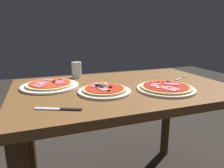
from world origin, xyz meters
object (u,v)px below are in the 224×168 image
(dining_table, at_px, (123,106))
(pizza_foreground, at_px, (104,90))
(pizza_across_left, at_px, (50,85))
(knife, at_px, (62,109))
(water_glass_near, at_px, (77,71))
(pizza_across_right, at_px, (166,88))
(fork, at_px, (180,79))

(dining_table, height_order, pizza_foreground, pizza_foreground)
(pizza_foreground, height_order, pizza_across_left, pizza_foreground)
(pizza_foreground, bearing_deg, knife, -144.33)
(pizza_across_left, xyz_separation_m, water_glass_near, (0.19, 0.18, 0.03))
(pizza_foreground, xyz_separation_m, pizza_across_right, (0.32, -0.07, -0.00))
(fork, height_order, knife, knife)
(pizza_foreground, relative_size, fork, 1.86)
(pizza_foreground, height_order, water_glass_near, water_glass_near)
(dining_table, height_order, fork, fork)
(dining_table, distance_m, knife, 0.47)
(dining_table, xyz_separation_m, fork, (0.43, 0.04, 0.12))
(pizza_across_left, relative_size, water_glass_near, 2.99)
(dining_table, xyz_separation_m, knife, (-0.38, -0.25, 0.12))
(fork, bearing_deg, pizza_across_left, 174.21)
(water_glass_near, distance_m, knife, 0.58)
(pizza_across_left, distance_m, water_glass_near, 0.26)
(pizza_across_left, xyz_separation_m, fork, (0.82, -0.08, -0.01))
(pizza_across_right, xyz_separation_m, fork, (0.24, 0.19, -0.01))
(pizza_across_right, bearing_deg, dining_table, 140.24)
(dining_table, bearing_deg, pizza_across_left, 162.66)
(water_glass_near, height_order, fork, water_glass_near)
(pizza_foreground, relative_size, water_glass_near, 2.55)
(knife, bearing_deg, fork, 19.85)
(knife, bearing_deg, pizza_foreground, 35.67)
(pizza_across_left, xyz_separation_m, knife, (0.02, -0.37, -0.01))
(pizza_foreground, height_order, pizza_across_right, pizza_foreground)
(pizza_foreground, bearing_deg, pizza_across_left, 141.63)
(knife, bearing_deg, pizza_across_right, 9.91)
(dining_table, height_order, knife, knife)
(pizza_across_left, bearing_deg, knife, -87.01)
(water_glass_near, bearing_deg, pizza_across_right, -49.34)
(dining_table, bearing_deg, water_glass_near, 124.54)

